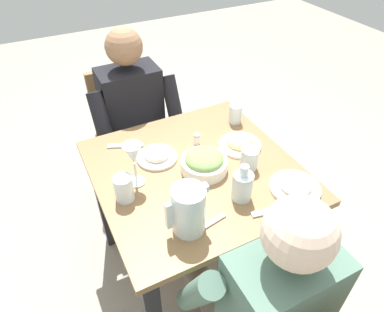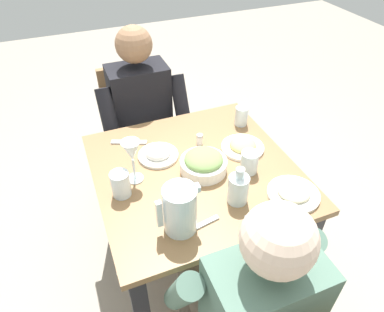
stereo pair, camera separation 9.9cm
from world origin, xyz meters
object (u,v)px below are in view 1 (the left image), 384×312
Objects in this scene: plate_beans at (295,187)px; water_glass_far_left at (249,159)px; water_glass_center at (235,114)px; wine_glass at (133,156)px; chair_near at (130,130)px; water_pitcher at (188,210)px; oil_carafe at (242,187)px; plate_yoghurt at (157,155)px; diner_near at (139,127)px; dining_table at (196,190)px; diner_far at (257,294)px; plate_fries at (240,143)px; salt_shaker at (197,139)px; water_glass_near_right at (124,188)px; salad_bowl at (204,162)px.

water_glass_far_left is (0.10, -0.20, 0.04)m from plate_beans.
wine_glass reaches higher than water_glass_center.
plate_beans is at bearing 109.74° from chair_near.
water_pitcher is (0.10, 1.03, 0.35)m from chair_near.
water_glass_far_left is 0.19m from oil_carafe.
chair_near is at bearing -71.80° from water_glass_far_left.
oil_carafe reaches higher than plate_yoghurt.
water_pitcher reaches higher than water_glass_center.
diner_near reaches higher than chair_near.
plate_beans is at bearing 136.20° from dining_table.
plate_beans is 0.66m from wine_glass.
dining_table is at bearing -95.32° from diner_far.
diner_far reaches higher than dining_table.
water_glass_far_left is at bearing 144.54° from plate_yoghurt.
plate_yoghurt is 0.92× the size of plate_fries.
water_glass_far_left reaches higher than salt_shaker.
diner_far is at bearing 63.24° from water_glass_center.
diner_far is at bearing 95.92° from plate_yoghurt.
plate_yoghurt is at bearing -48.56° from dining_table.
plate_beans is (-0.05, 0.34, -0.00)m from plate_fries.
wine_glass is at bearing -30.11° from plate_beans.
salt_shaker is (-0.14, -0.71, 0.13)m from diner_far.
water_glass_near_right reaches higher than water_glass_far_left.
salad_bowl is 1.11× the size of plate_yoghurt.
salad_bowl is 0.22m from plate_yoghurt.
chair_near is 0.84m from salad_bowl.
water_pitcher is 0.51m from salt_shaker.
water_glass_near_right reaches higher than plate_yoghurt.
plate_fries is at bearing -121.93° from oil_carafe.
diner_near reaches higher than plate_beans.
plate_beans is 0.53m from water_glass_center.
plate_yoghurt is at bearing 11.18° from water_glass_center.
wine_glass is at bearing 38.29° from plate_yoghurt.
chair_near is 1.09m from water_pitcher.
diner_far is 0.39m from oil_carafe.
plate_fries is 1.21× the size of oil_carafe.
plate_yoghurt is 0.93× the size of wine_glass.
plate_fries is at bearing -117.14° from diner_far.
water_pitcher is 1.92× the size of water_glass_far_left.
diner_far is (-0.02, 1.11, 0.00)m from diner_near.
plate_beans is 2.10× the size of water_glass_far_left.
salad_bowl is 0.19m from water_glass_far_left.
wine_glass reaches higher than plate_fries.
wine_glass reaches higher than plate_yoghurt.
water_glass_far_left is at bearing 67.35° from water_glass_center.
dining_table is at bearing -34.14° from salad_bowl.
wine_glass reaches higher than water_pitcher.
chair_near is 8.80× the size of water_glass_center.
plate_fries is at bearing -178.34° from wine_glass.
diner_near reaches higher than plate_yoghurt.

